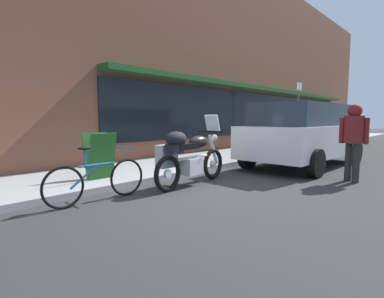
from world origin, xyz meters
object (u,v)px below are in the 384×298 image
Objects in this scene: parking_sign_pole at (298,109)px; pedestrian_walking at (354,133)px; touring_motorcycle at (187,155)px; sandwich_board_sign at (100,156)px; parked_bicycle at (97,180)px; parked_minivan at (304,134)px.

pedestrian_walking is at bearing -147.36° from parking_sign_pole.
touring_motorcycle is 1.78m from sandwich_board_sign.
parked_bicycle is 1.34m from sandwich_board_sign.
parked_minivan is at bearing -9.61° from parked_bicycle.
parking_sign_pole is at bearing 9.40° from touring_motorcycle.
touring_motorcycle is at bearing -170.60° from parking_sign_pole.
parked_minivan reaches higher than sandwich_board_sign.
sandwich_board_sign is at bearing 57.79° from parked_bicycle.
pedestrian_walking is at bearing -129.61° from parked_minivan.
parked_minivan is (3.95, -0.71, 0.31)m from touring_motorcycle.
touring_motorcycle is 4.03m from parked_minivan.
sandwich_board_sign is (-3.75, 3.68, -0.44)m from pedestrian_walking.
sandwich_board_sign is at bearing 135.56° from pedestrian_walking.
touring_motorcycle reaches higher than sandwich_board_sign.
parking_sign_pole reaches higher than parked_bicycle.
sandwich_board_sign reaches higher than parked_bicycle.
pedestrian_walking is at bearing -44.44° from sandwich_board_sign.
touring_motorcycle is 2.32× the size of sandwich_board_sign.
parked_bicycle is 5.87m from parked_minivan.
parked_bicycle is 0.63× the size of parking_sign_pole.
pedestrian_walking is at bearing -40.90° from touring_motorcycle.
touring_motorcycle is 1.85m from parked_bicycle.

